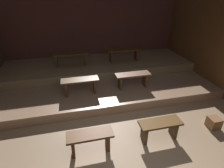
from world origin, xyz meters
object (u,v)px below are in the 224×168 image
object	(u,v)px
bench_lower_right	(133,77)
bench_middle_left	(71,56)
bench_floor_left	(90,138)
bench_middle_right	(124,52)
wooden_crate_floor	(214,123)
bench_lower_left	(80,83)
bench_floor_right	(160,126)

from	to	relation	value
bench_lower_right	bench_middle_left	world-z (taller)	bench_middle_left
bench_floor_left	bench_middle_right	size ratio (longest dim) A/B	0.75
bench_lower_right	bench_middle_right	bearing A→B (deg)	83.51
bench_floor_left	bench_middle_right	xyz separation A→B (m)	(1.59, 3.20, 0.51)
bench_lower_right	wooden_crate_floor	xyz separation A→B (m)	(1.31, -1.73, -0.44)
bench_lower_right	bench_lower_left	bearing A→B (deg)	180.00
bench_lower_left	bench_middle_left	size ratio (longest dim) A/B	0.84
bench_floor_right	bench_middle_right	world-z (taller)	bench_middle_right
bench_lower_right	bench_middle_left	size ratio (longest dim) A/B	0.84
bench_lower_right	bench_floor_right	bearing A→B (deg)	-90.77
bench_floor_left	bench_middle_right	world-z (taller)	bench_middle_right
bench_floor_right	bench_middle_left	distance (m)	3.61
bench_middle_right	bench_lower_right	bearing A→B (deg)	-96.49
bench_lower_left	wooden_crate_floor	distance (m)	3.28
bench_lower_right	bench_middle_left	xyz separation A→B (m)	(-1.61, 1.44, 0.25)
bench_lower_right	bench_middle_right	size ratio (longest dim) A/B	0.84
bench_floor_right	bench_lower_left	xyz separation A→B (m)	(-1.42, 1.76, 0.25)
bench_middle_right	wooden_crate_floor	xyz separation A→B (m)	(1.15, -3.17, -0.69)
bench_lower_right	wooden_crate_floor	bearing A→B (deg)	-52.80
bench_floor_left	bench_floor_right	world-z (taller)	same
bench_floor_left	wooden_crate_floor	world-z (taller)	bench_floor_left
bench_floor_right	wooden_crate_floor	world-z (taller)	bench_floor_right
bench_middle_left	bench_middle_right	distance (m)	1.77
bench_lower_right	bench_middle_right	distance (m)	1.47
wooden_crate_floor	bench_lower_left	bearing A→B (deg)	147.90
bench_floor_right	bench_middle_left	xyz separation A→B (m)	(-1.59, 3.20, 0.51)
bench_floor_right	bench_middle_left	bearing A→B (deg)	116.38
bench_floor_left	bench_floor_right	xyz separation A→B (m)	(1.40, 0.00, 0.00)
bench_middle_right	wooden_crate_floor	size ratio (longest dim) A/B	4.65
bench_floor_left	bench_lower_left	bearing A→B (deg)	90.77
bench_lower_right	wooden_crate_floor	distance (m)	2.22
bench_floor_right	bench_middle_right	bearing A→B (deg)	86.64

